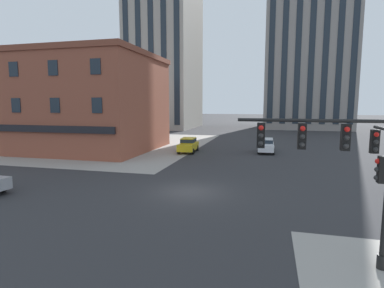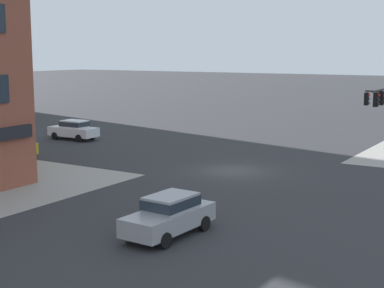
{
  "view_description": "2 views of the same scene",
  "coord_description": "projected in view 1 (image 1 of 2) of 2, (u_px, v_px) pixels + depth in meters",
  "views": [
    {
      "loc": [
        4.98,
        -18.77,
        5.62
      ],
      "look_at": [
        -0.35,
        1.98,
        2.85
      ],
      "focal_mm": 28.84,
      "sensor_mm": 36.0,
      "label": 1
    },
    {
      "loc": [
        -31.94,
        -16.74,
        7.43
      ],
      "look_at": [
        -1.42,
        2.23,
        1.72
      ],
      "focal_mm": 54.07,
      "sensor_mm": 36.0,
      "label": 2
    }
  ],
  "objects": [
    {
      "name": "ground_plane",
      "position": [
        190.0,
        192.0,
        19.98
      ],
      "size": [
        320.0,
        320.0,
        0.0
      ],
      "primitive_type": "plane",
      "color": "#2D2D30"
    },
    {
      "name": "car_main_northbound_far",
      "position": [
        266.0,
        145.0,
        35.92
      ],
      "size": [
        1.94,
        4.43,
        1.68
      ],
      "color": "silver",
      "rests_on": "ground"
    },
    {
      "name": "storefront_block_near_corner",
      "position": [
        79.0,
        103.0,
        38.54
      ],
      "size": [
        19.29,
        15.13,
        11.63
      ],
      "color": "brown",
      "rests_on": "ground"
    },
    {
      "name": "sidewalk_far_corner",
      "position": [
        91.0,
        144.0,
        44.12
      ],
      "size": [
        32.0,
        32.0,
        0.02
      ],
      "primitive_type": "cube",
      "color": "gray",
      "rests_on": "ground"
    },
    {
      "name": "car_main_southbound_far",
      "position": [
        188.0,
        144.0,
        36.33
      ],
      "size": [
        2.08,
        4.49,
        1.68
      ],
      "color": "gold",
      "rests_on": "ground"
    },
    {
      "name": "traffic_signal_main",
      "position": [
        350.0,
        161.0,
        10.61
      ],
      "size": [
        5.16,
        2.09,
        5.53
      ],
      "color": "black",
      "rests_on": "ground"
    }
  ]
}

